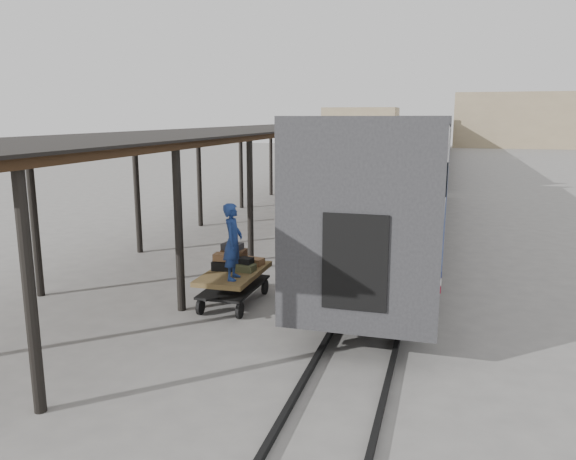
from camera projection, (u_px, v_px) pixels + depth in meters
The scene contains 11 objects.
ground at pixel (260, 291), 15.25m from camera, with size 160.00×160.00×0.00m, color slate.
train at pixel (431, 140), 45.67m from camera, with size 3.45×76.01×4.01m.
canopy at pixel (327, 126), 37.97m from camera, with size 4.90×64.30×4.15m.
rails at pixel (429, 172), 46.39m from camera, with size 1.54×150.00×0.12m.
building_far at pixel (516, 120), 84.11m from camera, with size 18.00×10.00×8.00m, color tan.
building_left at pixel (361, 126), 94.57m from camera, with size 12.00×8.00×6.00m, color tan.
baggage_cart at pixel (234, 279), 14.06m from camera, with size 1.26×2.40×0.86m.
suitcase_stack at pixel (234, 259), 14.34m from camera, with size 1.20×1.07×0.60m.
luggage_tug at pixel (326, 183), 34.44m from camera, with size 1.40×1.76×1.36m.
porter at pixel (233, 242), 13.16m from camera, with size 0.66×0.44×1.82m, color navy.
pedestrian at pixel (301, 196), 26.91m from camera, with size 1.05×0.44×1.80m, color black.
Camera 1 is at (4.76, -13.84, 4.67)m, focal length 35.00 mm.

